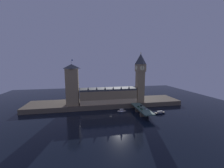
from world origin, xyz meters
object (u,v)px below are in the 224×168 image
object	(u,v)px
car_southbound_lead	(146,109)
car_southbound_trail	(141,105)
clock_tower	(140,76)
victoria_tower	(72,85)
street_lamp_near	(142,109)
street_lamp_mid	(146,104)
car_northbound_trail	(141,109)
car_northbound_lead	(138,107)
boat_upstream	(122,111)
boat_downstream	(160,113)
pedestrian_near_rail	(142,111)

from	to	relation	value
car_southbound_lead	car_southbound_trail	bearing A→B (deg)	90.00
clock_tower	victoria_tower	distance (m)	94.84
street_lamp_near	street_lamp_mid	xyz separation A→B (m)	(11.40, 14.72, -0.05)
clock_tower	car_southbound_lead	size ratio (longest dim) A/B	15.59
car_northbound_trail	car_southbound_lead	bearing A→B (deg)	-1.15
car_northbound_lead	street_lamp_mid	distance (m)	10.18
car_northbound_trail	boat_upstream	xyz separation A→B (m)	(-20.25, 15.22, -6.38)
clock_tower	car_southbound_lead	distance (m)	51.69
boat_upstream	victoria_tower	bearing A→B (deg)	158.46
car_northbound_lead	car_southbound_trail	world-z (taller)	car_northbound_lead
boat_downstream	boat_upstream	bearing A→B (deg)	162.75
car_northbound_trail	street_lamp_near	world-z (taller)	street_lamp_near
car_southbound_lead	boat_downstream	xyz separation A→B (m)	(19.45, 1.35, -6.75)
boat_upstream	street_lamp_near	bearing A→B (deg)	-55.37
car_northbound_lead	car_southbound_lead	world-z (taller)	car_southbound_lead
clock_tower	street_lamp_near	size ratio (longest dim) A/B	9.98
pedestrian_near_rail	boat_upstream	distance (m)	29.10
pedestrian_near_rail	car_northbound_trail	bearing A→B (deg)	69.17
clock_tower	victoria_tower	world-z (taller)	clock_tower
pedestrian_near_rail	street_lamp_mid	bearing A→B (deg)	47.49
car_southbound_lead	street_lamp_near	xyz separation A→B (m)	(-8.35, -9.58, 3.71)
street_lamp_mid	victoria_tower	bearing A→B (deg)	159.07
victoria_tower	boat_upstream	size ratio (longest dim) A/B	5.53
street_lamp_near	street_lamp_mid	bearing A→B (deg)	52.23
car_northbound_lead	street_lamp_near	distance (m)	19.80
car_southbound_trail	boat_downstream	size ratio (longest dim) A/B	0.30
car_southbound_trail	car_southbound_lead	bearing A→B (deg)	-90.00
car_northbound_trail	street_lamp_near	size ratio (longest dim) A/B	0.62
clock_tower	victoria_tower	bearing A→B (deg)	178.28
car_northbound_trail	car_southbound_trail	bearing A→B (deg)	68.10
victoria_tower	street_lamp_near	size ratio (longest dim) A/B	8.57
car_southbound_trail	street_lamp_near	bearing A→B (deg)	-110.06
car_northbound_trail	street_lamp_mid	xyz separation A→B (m)	(8.35, 5.03, 3.72)
car_northbound_trail	street_lamp_mid	size ratio (longest dim) A/B	0.62
car_northbound_lead	car_southbound_trail	size ratio (longest dim) A/B	0.80
car_northbound_lead	car_southbound_lead	bearing A→B (deg)	-61.14
car_northbound_trail	boat_downstream	world-z (taller)	car_northbound_trail
boat_upstream	car_southbound_lead	bearing A→B (deg)	-30.96
car_northbound_lead	street_lamp_near	world-z (taller)	street_lamp_near
victoria_tower	street_lamp_mid	bearing A→B (deg)	-20.93
street_lamp_near	clock_tower	bearing A→B (deg)	71.57
victoria_tower	boat_downstream	size ratio (longest dim) A/B	3.78
car_northbound_lead	victoria_tower	bearing A→B (deg)	159.86
car_northbound_lead	pedestrian_near_rail	xyz separation A→B (m)	(-2.65, -16.49, 0.27)
victoria_tower	pedestrian_near_rail	bearing A→B (deg)	-30.42
car_northbound_trail	car_southbound_lead	world-z (taller)	car_southbound_lead
car_northbound_lead	boat_downstream	size ratio (longest dim) A/B	0.24
car_southbound_trail	boat_upstream	bearing A→B (deg)	175.45
victoria_tower	car_southbound_trail	distance (m)	94.65
street_lamp_mid	car_northbound_lead	bearing A→B (deg)	151.78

